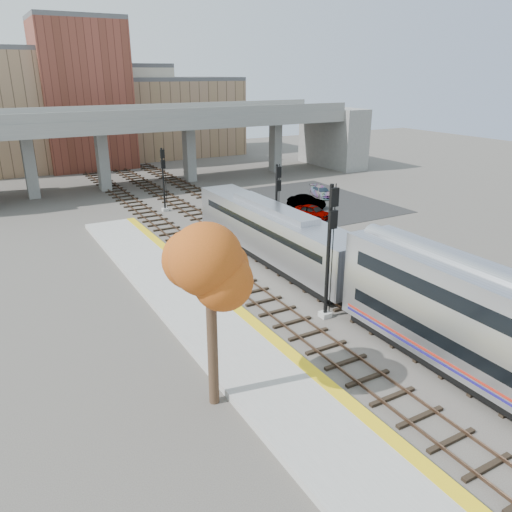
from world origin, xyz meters
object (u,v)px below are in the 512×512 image
locomotive (273,232)px  signal_mast_far (164,182)px  car_a (313,212)px  car_c (322,192)px  signal_mast_near (329,252)px  signal_mast_mid (277,208)px  tree (210,265)px  car_b (306,202)px

locomotive → signal_mast_far: (-2.10, 17.61, 0.75)m
locomotive → car_a: (9.48, 8.03, -1.60)m
car_a → car_c: bearing=30.5°
signal_mast_near → car_a: bearing=56.4°
locomotive → signal_mast_mid: 3.49m
signal_mast_mid → car_a: signal_mast_mid is taller
signal_mast_near → car_c: (17.55, 24.12, -3.41)m
signal_mast_mid → car_c: signal_mast_mid is taller
tree → signal_mast_mid: bearing=50.9°
signal_mast_near → car_a: signal_mast_near is taller
tree → car_c: 39.05m
car_c → signal_mast_near: bearing=-113.7°
car_a → locomotive: bearing=-157.5°
locomotive → signal_mast_far: signal_mast_far is taller
car_b → signal_mast_far: bearing=116.6°
car_a → signal_mast_mid: bearing=-162.2°
tree → signal_mast_far: bearing=73.9°
car_b → car_c: size_ratio=0.98×
signal_mast_mid → car_b: 13.01m
signal_mast_near → signal_mast_mid: size_ratio=1.17×
car_b → car_c: bearing=-2.8°
locomotive → car_b: 16.15m
signal_mast_mid → car_b: size_ratio=1.71×
car_c → car_a: bearing=-119.5°
locomotive → signal_mast_mid: (2.00, 2.69, 0.96)m
signal_mast_mid → car_c: (13.45, 12.00, -2.63)m
signal_mast_near → car_c: 30.02m
signal_mast_mid → signal_mast_far: bearing=105.4°
locomotive → car_c: 21.39m
locomotive → signal_mast_mid: signal_mast_mid is taller
signal_mast_far → car_c: size_ratio=1.61×
car_a → car_b: (1.68, 3.54, 0.01)m
signal_mast_mid → car_b: (9.16, 8.87, -2.56)m
signal_mast_mid → tree: size_ratio=0.78×
signal_mast_far → signal_mast_mid: bearing=-74.6°
signal_mast_mid → car_b: bearing=44.1°
signal_mast_far → car_a: (11.58, -9.58, -2.36)m
signal_mast_far → car_b: (13.26, -6.04, -2.35)m
signal_mast_near → car_c: bearing=54.0°
signal_mast_far → tree: 32.45m
signal_mast_mid → car_c: size_ratio=1.68×
tree → car_c: (26.51, 28.10, -5.72)m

